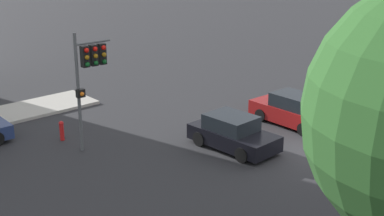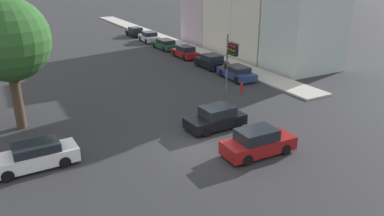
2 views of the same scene
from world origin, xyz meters
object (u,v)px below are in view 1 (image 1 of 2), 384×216
at_px(crossing_car_1, 233,133).
at_px(fire_hydrant, 62,130).
at_px(crossing_car_0, 293,111).
at_px(traffic_signal, 90,66).

bearing_deg(crossing_car_1, fire_hydrant, -141.10).
xyz_separation_m(crossing_car_0, fire_hydrant, (5.77, 9.51, -0.24)).
bearing_deg(crossing_car_0, fire_hydrant, 59.73).
relative_size(crossing_car_0, fire_hydrant, 4.74).
bearing_deg(crossing_car_0, traffic_signal, 66.41).
height_order(crossing_car_1, fire_hydrant, crossing_car_1).
relative_size(traffic_signal, fire_hydrant, 5.63).
bearing_deg(crossing_car_1, traffic_signal, -135.02).
bearing_deg(fire_hydrant, crossing_car_0, -121.23).
relative_size(crossing_car_0, crossing_car_1, 1.06).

